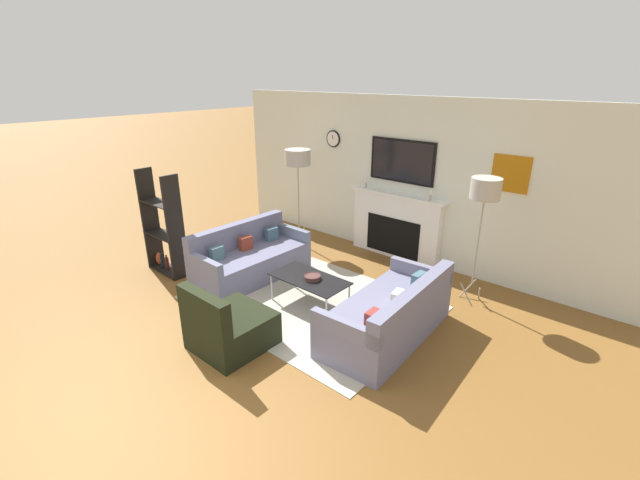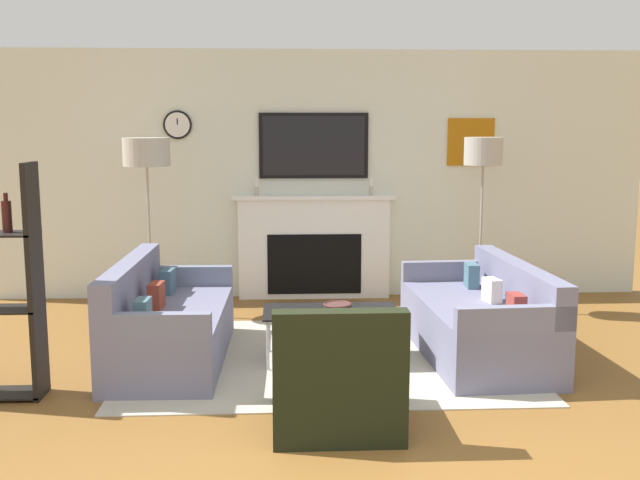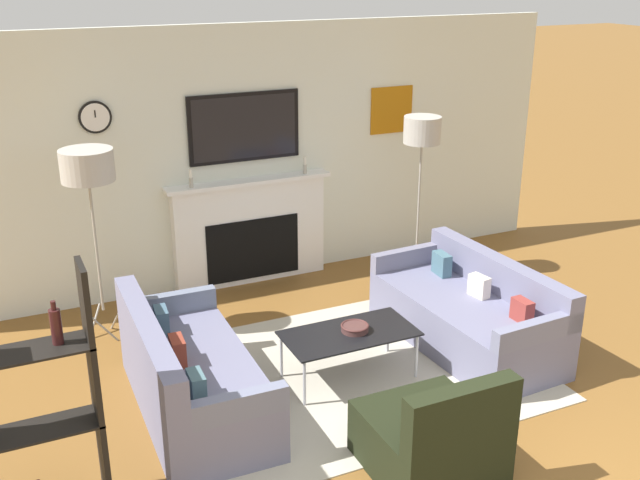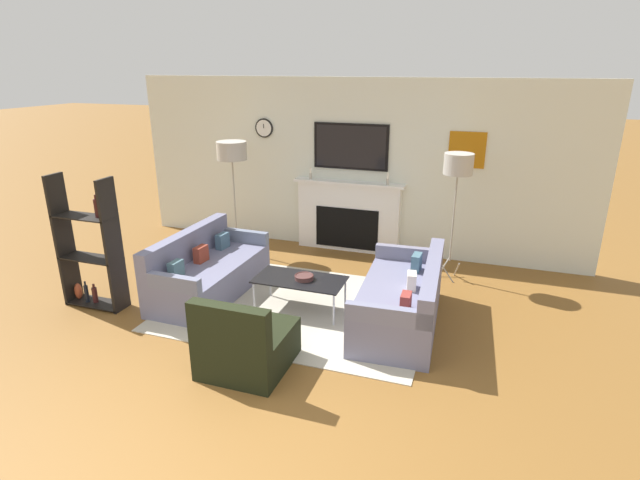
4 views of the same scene
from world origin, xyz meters
TOP-DOWN VIEW (x-y plane):
  - ground_plane at (0.00, 0.00)m, footprint 60.00×60.00m
  - fireplace_wall at (0.00, 5.00)m, footprint 7.32×0.28m
  - area_rug at (0.00, 2.72)m, footprint 3.18×2.36m
  - couch_left at (-1.29, 2.72)m, footprint 0.86×1.84m
  - couch_right at (1.28, 2.72)m, footprint 0.96×1.91m
  - armchair at (-0.01, 1.31)m, footprint 0.80×0.84m
  - coffee_table at (0.04, 2.65)m, footprint 1.09×0.56m
  - decorative_bowl at (0.09, 2.66)m, footprint 0.23×0.23m
  - floor_lamp_left at (-1.67, 4.25)m, footprint 0.46×0.46m
  - floor_lamp_right at (1.67, 4.25)m, footprint 0.39×0.39m
  - shelf_unit at (-2.44, 1.95)m, footprint 0.78×0.28m

SIDE VIEW (x-z plane):
  - ground_plane at x=0.00m, z-range 0.00..0.00m
  - area_rug at x=0.00m, z-range 0.00..0.01m
  - armchair at x=-0.01m, z-range -0.15..0.68m
  - couch_right at x=1.28m, z-range -0.10..0.68m
  - couch_left at x=-1.29m, z-range -0.12..0.70m
  - coffee_table at x=0.04m, z-range 0.18..0.60m
  - decorative_bowl at x=0.09m, z-range 0.42..0.48m
  - shelf_unit at x=-2.44m, z-range -0.08..1.57m
  - fireplace_wall at x=0.00m, z-range -0.13..2.57m
  - floor_lamp_right at x=1.67m, z-range 0.72..2.50m
  - floor_lamp_left at x=-1.67m, z-range 0.73..2.50m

